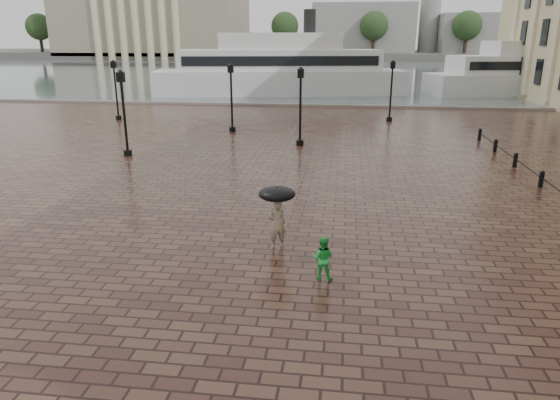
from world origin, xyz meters
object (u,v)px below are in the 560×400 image
object	(u,v)px
ferry_far	(536,73)
street_lamps	(236,98)
ferry_near	(280,69)
child_pedestrian	(323,258)
adult_pedestrian	(277,224)

from	to	relation	value
ferry_far	street_lamps	bearing A→B (deg)	-149.39
street_lamps	ferry_near	size ratio (longest dim) A/B	0.75
child_pedestrian	ferry_near	world-z (taller)	ferry_near
ferry_near	child_pedestrian	bearing A→B (deg)	-91.73
child_pedestrian	ferry_far	world-z (taller)	ferry_far
ferry_far	child_pedestrian	bearing A→B (deg)	-127.89
street_lamps	adult_pedestrian	world-z (taller)	street_lamps
street_lamps	ferry_far	world-z (taller)	ferry_far
street_lamps	child_pedestrian	xyz separation A→B (m)	(6.77, -20.85, -1.73)
adult_pedestrian	child_pedestrian	size ratio (longest dim) A/B	1.27
adult_pedestrian	ferry_near	bearing A→B (deg)	-105.20
adult_pedestrian	ferry_far	size ratio (longest dim) A/B	0.06
adult_pedestrian	child_pedestrian	world-z (taller)	adult_pedestrian
child_pedestrian	ferry_near	distance (m)	46.08
street_lamps	ferry_near	world-z (taller)	ferry_near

